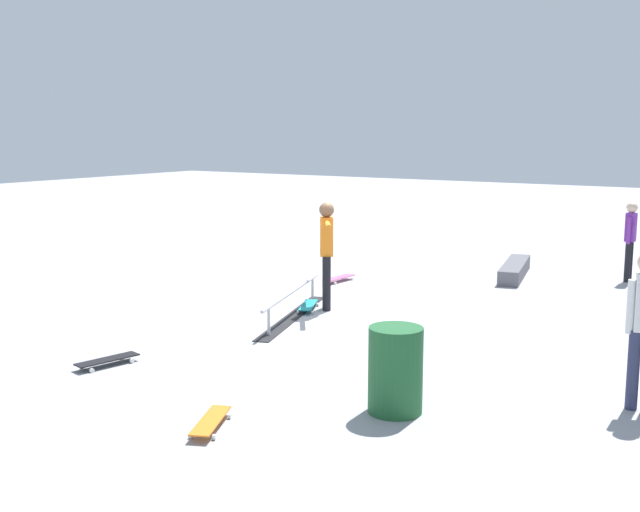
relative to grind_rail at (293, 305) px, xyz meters
The scene contains 10 objects.
ground_plane 0.89m from the grind_rail, 133.41° to the left, with size 60.00×60.00×0.00m, color #9E9EA3.
grind_rail is the anchor object (origin of this frame).
skate_ledge 5.37m from the grind_rail, 160.67° to the left, with size 2.19×0.38×0.28m, color #595960.
skater_main 1.10m from the grind_rail, 167.59° to the left, with size 1.19×0.85×1.73m.
skateboard_main 0.56m from the grind_rail, behind, with size 0.81×0.51×0.09m.
bystander_purple_shirt 6.92m from the grind_rail, 147.12° to the left, with size 0.34×0.21×1.51m.
loose_skateboard_black 3.32m from the grind_rail, ahead, with size 0.82×0.39×0.09m.
loose_skateboard_pink 2.93m from the grind_rail, 162.90° to the right, with size 0.81×0.31×0.09m.
loose_skateboard_orange 4.56m from the grind_rail, 24.48° to the left, with size 0.81×0.51×0.09m.
trash_bin 4.25m from the grind_rail, 48.87° to the left, with size 0.56×0.56×0.89m, color #1E592D.
Camera 1 is at (10.27, 6.05, 2.88)m, focal length 44.04 mm.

